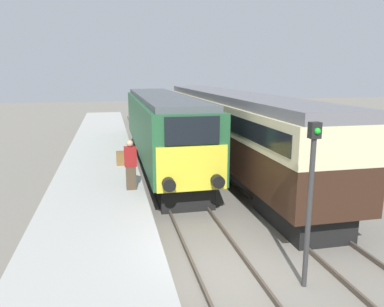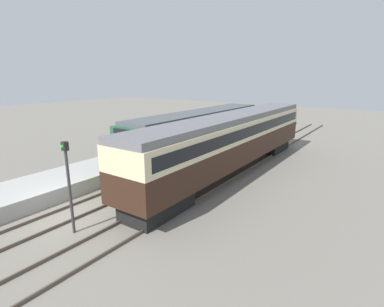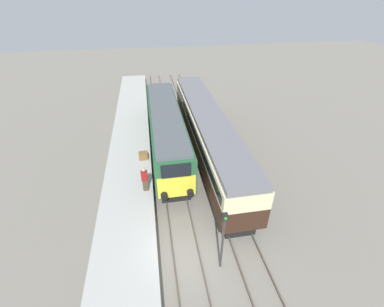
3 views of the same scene
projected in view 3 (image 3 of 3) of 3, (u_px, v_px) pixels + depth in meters
name	position (u px, v px, depth m)	size (l,w,h in m)	color
ground_plane	(186.00, 256.00, 14.29)	(120.00, 120.00, 0.00)	slate
platform_left	(129.00, 171.00, 20.20)	(3.50, 50.00, 0.82)	#A8A8A3
rails_near_track	(176.00, 195.00, 18.38)	(1.51, 60.00, 0.14)	#4C4238
rails_far_track	(221.00, 190.00, 18.87)	(1.50, 60.00, 0.14)	#4C4238
locomotive	(166.00, 128.00, 22.59)	(2.70, 15.68, 3.88)	black
passenger_carriage	(207.00, 129.00, 21.91)	(2.75, 19.75, 4.01)	black
person_on_platform	(145.00, 179.00, 17.25)	(0.44, 0.26, 1.83)	#473828
signal_post	(223.00, 237.00, 12.51)	(0.24, 0.28, 3.96)	#333333
luggage_crate	(143.00, 156.00, 20.80)	(0.70, 0.56, 0.60)	brown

